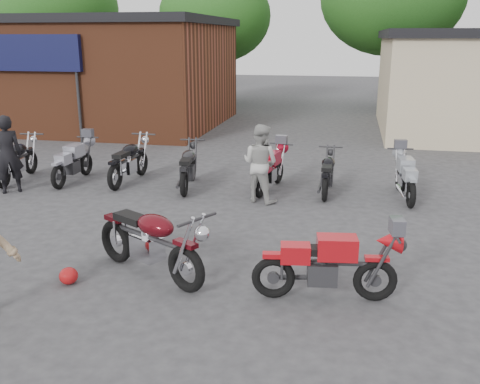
% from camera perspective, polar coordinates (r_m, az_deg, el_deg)
% --- Properties ---
extents(ground, '(90.00, 90.00, 0.00)m').
position_cam_1_polar(ground, '(8.02, -6.80, -9.86)').
color(ground, '#353538').
extents(brick_building, '(12.00, 8.00, 4.00)m').
position_cam_1_polar(brick_building, '(23.77, -17.19, 11.86)').
color(brick_building, brown).
rests_on(brick_building, ground).
extents(tree_0, '(6.56, 6.56, 8.20)m').
position_cam_1_polar(tree_0, '(33.15, -18.57, 16.42)').
color(tree_0, '#1A4C14').
rests_on(tree_0, ground).
extents(tree_1, '(5.92, 5.92, 7.40)m').
position_cam_1_polar(tree_1, '(29.74, -2.65, 16.55)').
color(tree_1, '#1A4C14').
rests_on(tree_1, ground).
extents(tree_2, '(7.04, 7.04, 8.80)m').
position_cam_1_polar(tree_2, '(28.87, 15.78, 17.39)').
color(tree_2, '#1A4C14').
rests_on(tree_2, ground).
extents(vintage_motorcycle, '(2.31, 1.73, 1.30)m').
position_cam_1_polar(vintage_motorcycle, '(8.10, -9.56, -4.72)').
color(vintage_motorcycle, '#4B0910').
rests_on(vintage_motorcycle, ground).
extents(sportbike, '(1.99, 0.90, 1.11)m').
position_cam_1_polar(sportbike, '(7.44, 9.34, -7.39)').
color(sportbike, red).
rests_on(sportbike, ground).
extents(helmet, '(0.33, 0.33, 0.26)m').
position_cam_1_polar(helmet, '(8.35, -17.82, -8.51)').
color(helmet, '#AF1214').
rests_on(helmet, ground).
extents(person_dark, '(0.79, 0.76, 1.82)m').
position_cam_1_polar(person_dark, '(13.46, -23.59, 3.71)').
color(person_dark, black).
rests_on(person_dark, ground).
extents(person_light, '(1.01, 0.91, 1.72)m').
position_cam_1_polar(person_light, '(11.67, 2.17, 3.07)').
color(person_light, '#ABABA7').
rests_on(person_light, ground).
extents(row_bike_0, '(0.89, 2.08, 1.17)m').
position_cam_1_polar(row_bike_0, '(14.60, -22.70, 3.38)').
color(row_bike_0, black).
rests_on(row_bike_0, ground).
extents(row_bike_1, '(0.63, 1.90, 1.10)m').
position_cam_1_polar(row_bike_1, '(14.02, -17.41, 3.27)').
color(row_bike_1, '#9999A7').
rests_on(row_bike_1, ground).
extents(row_bike_2, '(0.76, 2.09, 1.20)m').
position_cam_1_polar(row_bike_2, '(13.60, -11.76, 3.50)').
color(row_bike_2, black).
rests_on(row_bike_2, ground).
extents(row_bike_3, '(0.96, 2.06, 1.15)m').
position_cam_1_polar(row_bike_3, '(12.85, -5.54, 2.91)').
color(row_bike_3, black).
rests_on(row_bike_3, ground).
extents(row_bike_4, '(0.92, 1.94, 1.08)m').
position_cam_1_polar(row_bike_4, '(12.65, 3.24, 2.61)').
color(row_bike_4, '#A30D21').
rests_on(row_bike_4, ground).
extents(row_bike_5, '(0.63, 1.83, 1.05)m').
position_cam_1_polar(row_bike_5, '(12.54, 9.34, 2.23)').
color(row_bike_5, black).
rests_on(row_bike_5, ground).
extents(row_bike_6, '(0.80, 1.94, 1.09)m').
position_cam_1_polar(row_bike_6, '(12.51, 17.25, 1.76)').
color(row_bike_6, '#9BA1A9').
rests_on(row_bike_6, ground).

